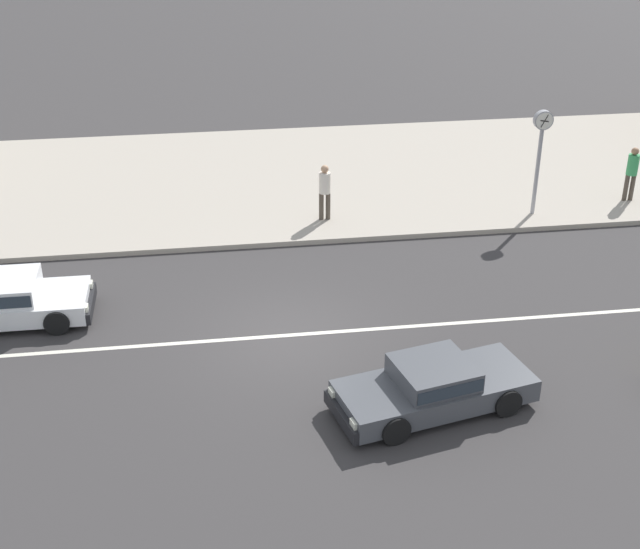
# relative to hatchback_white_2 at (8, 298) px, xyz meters

# --- Properties ---
(ground_plane) EXTENTS (160.00, 160.00, 0.00)m
(ground_plane) POSITION_rel_hatchback_white_2_xyz_m (6.54, -1.65, -0.59)
(ground_plane) COLOR #383535
(lane_centre_stripe) EXTENTS (50.40, 0.14, 0.01)m
(lane_centre_stripe) POSITION_rel_hatchback_white_2_xyz_m (6.54, -1.65, -0.59)
(lane_centre_stripe) COLOR silver
(lane_centre_stripe) RESTS_ON ground
(kerb_strip) EXTENTS (68.00, 10.00, 0.15)m
(kerb_strip) POSITION_rel_hatchback_white_2_xyz_m (6.54, 8.12, -0.51)
(kerb_strip) COLOR #ADA393
(kerb_strip) RESTS_ON ground
(hatchback_white_2) EXTENTS (3.60, 1.84, 1.10)m
(hatchback_white_2) POSITION_rel_hatchback_white_2_xyz_m (0.00, 0.00, 0.00)
(hatchback_white_2) COLOR white
(hatchback_white_2) RESTS_ON ground
(sedan_dark_grey_3) EXTENTS (4.39, 2.49, 1.06)m
(sedan_dark_grey_3) POSITION_rel_hatchback_white_2_xyz_m (9.16, -4.87, -0.06)
(sedan_dark_grey_3) COLOR #47494F
(sedan_dark_grey_3) RESTS_ON ground
(street_clock) EXTENTS (0.56, 0.22, 3.18)m
(street_clock) POSITION_rel_hatchback_white_2_xyz_m (14.54, 4.08, 1.88)
(street_clock) COLOR #9E9EA3
(street_clock) RESTS_ON kerb_strip
(pedestrian_mid_kerb) EXTENTS (0.34, 0.34, 1.71)m
(pedestrian_mid_kerb) POSITION_rel_hatchback_white_2_xyz_m (17.82, 4.66, 0.56)
(pedestrian_mid_kerb) COLOR #4C4238
(pedestrian_mid_kerb) RESTS_ON kerb_strip
(pedestrian_by_shop) EXTENTS (0.34, 0.34, 1.69)m
(pedestrian_by_shop) POSITION_rel_hatchback_white_2_xyz_m (8.29, 4.52, 0.55)
(pedestrian_by_shop) COLOR #4C4238
(pedestrian_by_shop) RESTS_ON kerb_strip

